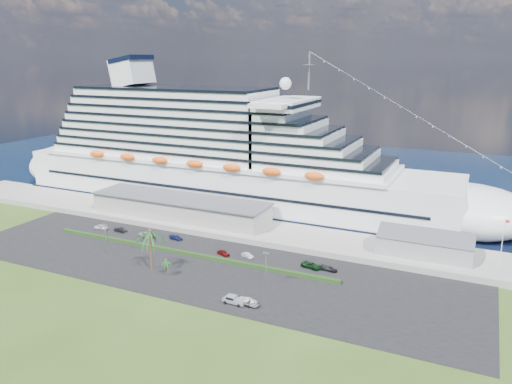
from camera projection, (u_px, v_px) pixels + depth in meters
The scene contains 23 objects.
ground at pixel (176, 283), 119.28m from camera, with size 420.00×420.00×0.00m, color #314717.
asphalt_lot at pixel (200, 266), 128.89m from camera, with size 140.00×38.00×0.12m, color black.
wharf at pixel (249, 229), 154.06m from camera, with size 240.00×20.00×1.80m, color gray.
water at pixel (332, 173), 233.09m from camera, with size 420.00×160.00×0.02m, color black.
cruise_ship at pixel (224, 159), 179.68m from camera, with size 191.00×38.00×54.00m.
terminal_building at pixel (180, 207), 163.14m from camera, with size 61.00×15.00×6.30m.
port_shed at pixel (425, 244), 132.03m from camera, with size 24.00×12.31×7.37m.
flagpole at pixel (503, 241), 123.69m from camera, with size 1.08×0.16×12.00m.
hedge at pixel (184, 253), 136.39m from camera, with size 88.00×1.10×0.90m, color black.
lamp_post_left at pixel (106, 235), 136.25m from camera, with size 1.60×0.35×8.27m.
lamp_post_right at pixel (266, 265), 116.76m from camera, with size 1.60×0.35×8.27m.
palm_tall at pixel (150, 236), 124.43m from camera, with size 8.82×8.82×11.13m.
palm_short at pixel (166, 262), 122.34m from camera, with size 3.53×3.53×4.56m.
parked_car_0 at pixel (102, 227), 156.03m from camera, with size 1.79×4.46×1.52m, color silver.
parked_car_1 at pixel (120, 230), 153.80m from camera, with size 1.46×4.20×1.38m, color black.
parked_car_2 at pixel (146, 235), 149.23m from camera, with size 2.45×5.30×1.47m, color #A0A4A9.
parked_car_3 at pixel (176, 238), 147.37m from camera, with size 1.78×4.37×1.27m, color #151F4A.
parked_car_4 at pixel (223, 253), 135.77m from camera, with size 1.64×4.06×1.38m, color #610D0C.
parked_car_5 at pixel (247, 255), 134.24m from camera, with size 1.29×3.69×1.22m, color #B9BDC1.
parked_car_6 at pixel (312, 265), 127.44m from camera, with size 2.51×5.44×1.51m, color black.
parked_car_7 at pixel (329, 269), 125.77m from camera, with size 1.75×4.32×1.25m, color black.
pickup_truck at pixel (234, 300), 108.84m from camera, with size 5.30×2.12×1.85m.
boat_trailer at pixel (249, 301), 108.03m from camera, with size 6.10×4.49×1.69m.
Camera 1 is at (63.34, -91.19, 52.39)m, focal length 35.00 mm.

